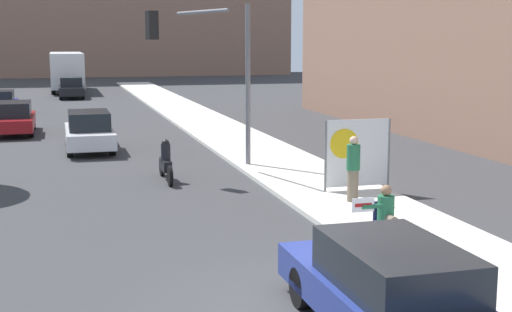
# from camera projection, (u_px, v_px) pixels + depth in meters

# --- Properties ---
(ground_plane) EXTENTS (160.00, 160.00, 0.00)m
(ground_plane) POSITION_uv_depth(u_px,v_px,m) (294.00, 307.00, 11.19)
(ground_plane) COLOR #38383A
(sidewalk_curb) EXTENTS (3.12, 90.00, 0.12)m
(sidewalk_curb) POSITION_uv_depth(u_px,v_px,m) (258.00, 152.00, 26.41)
(sidewalk_curb) COLOR beige
(sidewalk_curb) RESTS_ON ground_plane
(seated_protester) EXTENTS (0.97, 0.77, 1.16)m
(seated_protester) POSITION_uv_depth(u_px,v_px,m) (386.00, 213.00, 14.22)
(seated_protester) COLOR #474C56
(seated_protester) RESTS_ON sidewalk_curb
(jogger_on_sidewalk) EXTENTS (0.34, 0.34, 1.66)m
(jogger_on_sidewalk) POSITION_uv_depth(u_px,v_px,m) (353.00, 168.00, 17.85)
(jogger_on_sidewalk) COLOR #756651
(jogger_on_sidewalk) RESTS_ON sidewalk_curb
(protest_banner) EXTENTS (1.90, 0.06, 1.92)m
(protest_banner) POSITION_uv_depth(u_px,v_px,m) (357.00, 153.00, 19.21)
(protest_banner) COLOR slate
(protest_banner) RESTS_ON sidewalk_curb
(traffic_light_pole) EXTENTS (3.44, 3.20, 5.17)m
(traffic_light_pole) POSITION_uv_depth(u_px,v_px,m) (212.00, 56.00, 22.16)
(traffic_light_pole) COLOR slate
(traffic_light_pole) RESTS_ON sidewalk_curb
(parked_car_curbside) EXTENTS (1.73, 4.73, 1.43)m
(parked_car_curbside) POSITION_uv_depth(u_px,v_px,m) (390.00, 292.00, 9.81)
(parked_car_curbside) COLOR navy
(parked_car_curbside) RESTS_ON ground_plane
(car_on_road_nearest) EXTENTS (1.72, 4.60, 1.50)m
(car_on_road_nearest) POSITION_uv_depth(u_px,v_px,m) (89.00, 131.00, 26.94)
(car_on_road_nearest) COLOR silver
(car_on_road_nearest) RESTS_ON ground_plane
(car_on_road_midblock) EXTENTS (1.78, 4.67, 1.45)m
(car_on_road_midblock) POSITION_uv_depth(u_px,v_px,m) (13.00, 118.00, 31.69)
(car_on_road_midblock) COLOR maroon
(car_on_road_midblock) RESTS_ON ground_plane
(car_on_road_far_lane) EXTENTS (1.74, 4.60, 1.52)m
(car_on_road_far_lane) POSITION_uv_depth(u_px,v_px,m) (71.00, 88.00, 51.45)
(car_on_road_far_lane) COLOR black
(car_on_road_far_lane) RESTS_ON ground_plane
(city_bus_on_road) EXTENTS (2.53, 10.23, 3.15)m
(city_bus_on_road) POSITION_uv_depth(u_px,v_px,m) (67.00, 69.00, 58.03)
(city_bus_on_road) COLOR silver
(city_bus_on_road) RESTS_ON ground_plane
(motorcycle_on_road) EXTENTS (0.28, 2.25, 1.26)m
(motorcycle_on_road) POSITION_uv_depth(u_px,v_px,m) (166.00, 163.00, 21.11)
(motorcycle_on_road) COLOR black
(motorcycle_on_road) RESTS_ON ground_plane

